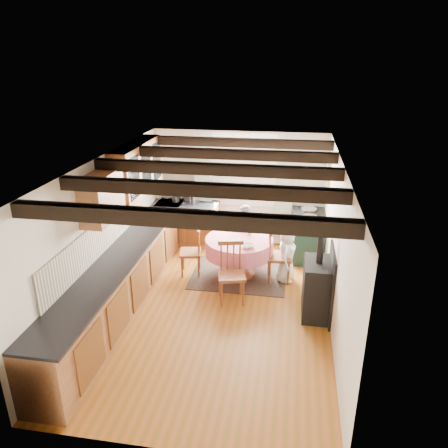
% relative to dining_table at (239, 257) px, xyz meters
% --- Properties ---
extents(floor, '(3.60, 5.50, 0.00)m').
position_rel_dining_table_xyz_m(floor, '(-0.22, -1.14, -0.37)').
color(floor, '#AB5720').
rests_on(floor, ground).
extents(ceiling, '(3.60, 5.50, 0.00)m').
position_rel_dining_table_xyz_m(ceiling, '(-0.22, -1.14, 2.03)').
color(ceiling, white).
rests_on(ceiling, ground).
extents(wall_back, '(3.60, 0.00, 2.40)m').
position_rel_dining_table_xyz_m(wall_back, '(-0.22, 1.61, 0.83)').
color(wall_back, silver).
rests_on(wall_back, ground).
extents(wall_front, '(3.60, 0.00, 2.40)m').
position_rel_dining_table_xyz_m(wall_front, '(-0.22, -3.89, 0.83)').
color(wall_front, silver).
rests_on(wall_front, ground).
extents(wall_left, '(0.00, 5.50, 2.40)m').
position_rel_dining_table_xyz_m(wall_left, '(-2.02, -1.14, 0.83)').
color(wall_left, silver).
rests_on(wall_left, ground).
extents(wall_right, '(0.00, 5.50, 2.40)m').
position_rel_dining_table_xyz_m(wall_right, '(1.58, -1.14, 0.83)').
color(wall_right, silver).
rests_on(wall_right, ground).
extents(beam_a, '(3.60, 0.16, 0.16)m').
position_rel_dining_table_xyz_m(beam_a, '(-0.22, -3.14, 1.94)').
color(beam_a, black).
rests_on(beam_a, ceiling).
extents(beam_b, '(3.60, 0.16, 0.16)m').
position_rel_dining_table_xyz_m(beam_b, '(-0.22, -2.14, 1.94)').
color(beam_b, black).
rests_on(beam_b, ceiling).
extents(beam_c, '(3.60, 0.16, 0.16)m').
position_rel_dining_table_xyz_m(beam_c, '(-0.22, -1.14, 1.94)').
color(beam_c, black).
rests_on(beam_c, ceiling).
extents(beam_d, '(3.60, 0.16, 0.16)m').
position_rel_dining_table_xyz_m(beam_d, '(-0.22, -0.14, 1.94)').
color(beam_d, black).
rests_on(beam_d, ceiling).
extents(beam_e, '(3.60, 0.16, 0.16)m').
position_rel_dining_table_xyz_m(beam_e, '(-0.22, 0.86, 1.94)').
color(beam_e, black).
rests_on(beam_e, ceiling).
extents(splash_left, '(0.02, 4.50, 0.55)m').
position_rel_dining_table_xyz_m(splash_left, '(-2.00, -0.84, 0.83)').
color(splash_left, beige).
rests_on(splash_left, wall_left).
extents(splash_back, '(1.40, 0.02, 0.55)m').
position_rel_dining_table_xyz_m(splash_back, '(-1.22, 1.59, 0.83)').
color(splash_back, beige).
rests_on(splash_back, wall_back).
extents(base_cabinet_left, '(0.60, 5.30, 0.88)m').
position_rel_dining_table_xyz_m(base_cabinet_left, '(-1.72, -1.14, 0.07)').
color(base_cabinet_left, '#9E6239').
rests_on(base_cabinet_left, floor).
extents(base_cabinet_back, '(1.30, 0.60, 0.88)m').
position_rel_dining_table_xyz_m(base_cabinet_back, '(-1.27, 1.31, 0.07)').
color(base_cabinet_back, '#9E6239').
rests_on(base_cabinet_back, floor).
extents(worktop_left, '(0.64, 5.30, 0.04)m').
position_rel_dining_table_xyz_m(worktop_left, '(-1.70, -1.14, 0.53)').
color(worktop_left, black).
rests_on(worktop_left, base_cabinet_left).
extents(worktop_back, '(1.30, 0.64, 0.04)m').
position_rel_dining_table_xyz_m(worktop_back, '(-1.27, 1.29, 0.53)').
color(worktop_back, black).
rests_on(worktop_back, base_cabinet_back).
extents(wall_cabinet_glass, '(0.34, 1.80, 0.90)m').
position_rel_dining_table_xyz_m(wall_cabinet_glass, '(-1.85, 0.06, 1.58)').
color(wall_cabinet_glass, '#9E6239').
rests_on(wall_cabinet_glass, wall_left).
extents(wall_cabinet_solid, '(0.34, 0.90, 0.70)m').
position_rel_dining_table_xyz_m(wall_cabinet_solid, '(-1.85, -1.44, 1.53)').
color(wall_cabinet_solid, '#9E6239').
rests_on(wall_cabinet_solid, wall_left).
extents(window_frame, '(1.34, 0.03, 1.54)m').
position_rel_dining_table_xyz_m(window_frame, '(-0.12, 1.59, 1.23)').
color(window_frame, white).
rests_on(window_frame, wall_back).
extents(window_pane, '(1.20, 0.01, 1.40)m').
position_rel_dining_table_xyz_m(window_pane, '(-0.12, 1.60, 1.23)').
color(window_pane, white).
rests_on(window_pane, wall_back).
extents(curtain_left, '(0.35, 0.10, 2.10)m').
position_rel_dining_table_xyz_m(curtain_left, '(-0.97, 1.51, 0.73)').
color(curtain_left, beige).
rests_on(curtain_left, wall_back).
extents(curtain_right, '(0.35, 0.10, 2.10)m').
position_rel_dining_table_xyz_m(curtain_right, '(0.73, 1.51, 0.73)').
color(curtain_right, beige).
rests_on(curtain_right, wall_back).
extents(curtain_rod, '(2.00, 0.03, 0.03)m').
position_rel_dining_table_xyz_m(curtain_rod, '(-0.12, 1.51, 1.83)').
color(curtain_rod, black).
rests_on(curtain_rod, wall_back).
extents(wall_picture, '(0.04, 0.50, 0.60)m').
position_rel_dining_table_xyz_m(wall_picture, '(1.55, 1.16, 1.33)').
color(wall_picture, gold).
rests_on(wall_picture, wall_right).
extents(wall_plate, '(0.30, 0.02, 0.30)m').
position_rel_dining_table_xyz_m(wall_plate, '(0.83, 1.58, 1.33)').
color(wall_plate, silver).
rests_on(wall_plate, wall_back).
extents(rug, '(1.73, 1.35, 0.01)m').
position_rel_dining_table_xyz_m(rug, '(0.00, 0.00, -0.37)').
color(rug, black).
rests_on(rug, floor).
extents(dining_table, '(1.23, 1.23, 0.74)m').
position_rel_dining_table_xyz_m(dining_table, '(0.00, 0.00, 0.00)').
color(dining_table, '#F86D86').
rests_on(dining_table, floor).
extents(chair_near, '(0.54, 0.55, 1.02)m').
position_rel_dining_table_xyz_m(chair_near, '(-0.01, -0.89, 0.14)').
color(chair_near, brown).
rests_on(chair_near, floor).
extents(chair_left, '(0.48, 0.47, 0.93)m').
position_rel_dining_table_xyz_m(chair_left, '(-0.90, -0.07, 0.10)').
color(chair_left, brown).
rests_on(chair_left, floor).
extents(chair_right, '(0.50, 0.48, 1.01)m').
position_rel_dining_table_xyz_m(chair_right, '(0.73, -0.05, 0.14)').
color(chair_right, brown).
rests_on(chair_right, floor).
extents(aga_range, '(0.65, 1.01, 0.93)m').
position_rel_dining_table_xyz_m(aga_range, '(1.25, 1.02, 0.09)').
color(aga_range, '#142D23').
rests_on(aga_range, floor).
extents(cast_iron_stove, '(0.42, 0.71, 1.41)m').
position_rel_dining_table_xyz_m(cast_iron_stove, '(1.36, -1.07, 0.34)').
color(cast_iron_stove, black).
rests_on(cast_iron_stove, floor).
extents(child_far, '(0.50, 0.41, 1.19)m').
position_rel_dining_table_xyz_m(child_far, '(0.02, 0.62, 0.22)').
color(child_far, '#4F5F65').
rests_on(child_far, floor).
extents(child_right, '(0.39, 0.54, 1.04)m').
position_rel_dining_table_xyz_m(child_right, '(0.86, -0.04, 0.15)').
color(child_right, white).
rests_on(child_right, floor).
extents(bowl_a, '(0.29, 0.29, 0.05)m').
position_rel_dining_table_xyz_m(bowl_a, '(0.19, -0.35, 0.40)').
color(bowl_a, silver).
rests_on(bowl_a, dining_table).
extents(bowl_b, '(0.25, 0.25, 0.06)m').
position_rel_dining_table_xyz_m(bowl_b, '(0.22, -0.33, 0.40)').
color(bowl_b, silver).
rests_on(bowl_b, dining_table).
extents(cup, '(0.14, 0.14, 0.10)m').
position_rel_dining_table_xyz_m(cup, '(0.16, 0.25, 0.42)').
color(cup, silver).
rests_on(cup, dining_table).
extents(canister_tall, '(0.15, 0.15, 0.25)m').
position_rel_dining_table_xyz_m(canister_tall, '(-1.54, 1.32, 0.68)').
color(canister_tall, '#262628').
rests_on(canister_tall, worktop_back).
extents(canister_wide, '(0.19, 0.19, 0.21)m').
position_rel_dining_table_xyz_m(canister_wide, '(-1.28, 1.38, 0.66)').
color(canister_wide, '#262628').
rests_on(canister_wide, worktop_back).
extents(canister_slim, '(0.09, 0.09, 0.26)m').
position_rel_dining_table_xyz_m(canister_slim, '(-1.14, 1.23, 0.68)').
color(canister_slim, '#262628').
rests_on(canister_slim, worktop_back).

